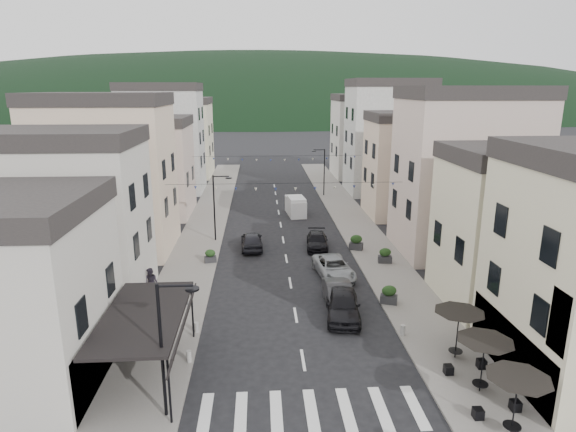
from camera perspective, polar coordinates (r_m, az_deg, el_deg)
name	(u,v)px	position (r m, az deg, el deg)	size (l,w,h in m)	color
sidewalk_left	(207,223)	(49.67, -9.60, -0.79)	(4.00, 76.00, 0.12)	slate
sidewalk_right	(352,220)	(50.29, 7.64, -0.51)	(4.00, 76.00, 0.12)	slate
hill_backdrop	(262,110)	(315.85, -3.14, 12.47)	(640.00, 360.00, 70.00)	black
boutique_awning	(149,317)	(23.53, -16.14, -11.43)	(3.77, 7.50, 3.28)	black
buildings_row_left	(145,156)	(55.21, -16.55, 6.81)	(10.20, 54.16, 14.00)	beige
buildings_row_right	(409,154)	(55.17, 14.17, 7.17)	(10.20, 54.16, 14.50)	beige
cafe_terrace	(485,346)	(23.51, 22.27, -14.10)	(2.50, 8.10, 2.53)	black
streetlamp_left_near	(168,337)	(20.37, -14.07, -13.76)	(1.70, 0.56, 6.00)	black
streetlamp_left_far	(217,201)	(42.82, -8.40, 1.77)	(1.70, 0.56, 6.00)	black
streetlamp_right_far	(322,167)	(60.84, 4.06, 5.78)	(1.70, 0.56, 6.00)	black
bollards	(304,358)	(24.78, 1.91, -16.47)	(11.66, 10.26, 0.60)	gray
bunting_near	(286,188)	(38.39, -0.30, 3.39)	(19.00, 0.28, 0.62)	black
bunting_far	(278,159)	(54.14, -1.24, 6.77)	(19.00, 0.28, 0.62)	black
parked_car_a	(343,304)	(29.37, 6.52, -10.37)	(1.95, 4.84, 1.65)	black
parked_car_b	(339,296)	(30.68, 6.06, -9.37)	(1.59, 4.55, 1.50)	#2E2D30
parked_car_c	(334,268)	(35.30, 5.44, -6.11)	(2.32, 5.04, 1.40)	gray
parked_car_d	(317,241)	(41.36, 3.48, -2.98)	(1.78, 4.38, 1.27)	black
parked_car_e	(252,240)	(41.19, -4.31, -2.90)	(1.78, 4.41, 1.50)	black
delivery_van	(296,206)	(52.08, 0.91, 1.23)	(2.11, 4.41, 2.04)	silver
pedestrian_a	(155,325)	(27.17, -15.46, -12.39)	(0.72, 0.47, 1.97)	black
pedestrian_b	(151,283)	(32.77, -15.91, -7.60)	(0.95, 0.74, 1.95)	black
planter_la	(179,296)	(31.48, -12.76, -9.18)	(1.06, 0.65, 1.13)	#323235
planter_lb	(210,256)	(38.20, -9.19, -4.70)	(1.00, 0.66, 1.03)	#29292B
planter_ra	(389,295)	(31.43, 11.87, -9.11)	(1.19, 0.90, 1.19)	#2A2A2D
planter_rb	(385,256)	(38.37, 11.43, -4.62)	(1.12, 0.73, 1.18)	#29292B
planter_rc	(356,242)	(40.99, 8.08, -3.12)	(1.29, 0.98, 1.28)	#2C2C2F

